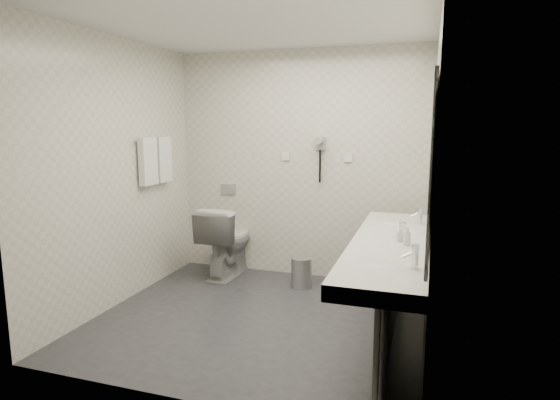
% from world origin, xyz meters
% --- Properties ---
extents(floor, '(2.80, 2.80, 0.00)m').
position_xyz_m(floor, '(0.00, 0.00, 0.00)').
color(floor, '#2A2B2F').
rests_on(floor, ground).
extents(ceiling, '(2.80, 2.80, 0.00)m').
position_xyz_m(ceiling, '(0.00, 0.00, 2.50)').
color(ceiling, silver).
rests_on(ceiling, wall_back).
extents(wall_back, '(2.80, 0.00, 2.80)m').
position_xyz_m(wall_back, '(0.00, 1.30, 1.25)').
color(wall_back, beige).
rests_on(wall_back, floor).
extents(wall_front, '(2.80, 0.00, 2.80)m').
position_xyz_m(wall_front, '(0.00, -1.30, 1.25)').
color(wall_front, beige).
rests_on(wall_front, floor).
extents(wall_left, '(0.00, 2.60, 2.60)m').
position_xyz_m(wall_left, '(-1.40, 0.00, 1.25)').
color(wall_left, beige).
rests_on(wall_left, floor).
extents(wall_right, '(0.00, 2.60, 2.60)m').
position_xyz_m(wall_right, '(1.40, 0.00, 1.25)').
color(wall_right, beige).
rests_on(wall_right, floor).
extents(vanity_counter, '(0.55, 2.20, 0.10)m').
position_xyz_m(vanity_counter, '(1.12, -0.20, 0.80)').
color(vanity_counter, silver).
rests_on(vanity_counter, floor).
extents(vanity_panel, '(0.03, 2.15, 0.75)m').
position_xyz_m(vanity_panel, '(1.15, -0.20, 0.38)').
color(vanity_panel, gray).
rests_on(vanity_panel, floor).
extents(vanity_post_near, '(0.06, 0.06, 0.75)m').
position_xyz_m(vanity_post_near, '(1.18, -1.24, 0.38)').
color(vanity_post_near, silver).
rests_on(vanity_post_near, floor).
extents(vanity_post_far, '(0.06, 0.06, 0.75)m').
position_xyz_m(vanity_post_far, '(1.18, 0.84, 0.38)').
color(vanity_post_far, silver).
rests_on(vanity_post_far, floor).
extents(mirror, '(0.02, 2.20, 1.05)m').
position_xyz_m(mirror, '(1.39, -0.20, 1.45)').
color(mirror, '#B2BCC6').
rests_on(mirror, wall_right).
extents(basin_near, '(0.40, 0.31, 0.05)m').
position_xyz_m(basin_near, '(1.12, -0.85, 0.83)').
color(basin_near, silver).
rests_on(basin_near, vanity_counter).
extents(basin_far, '(0.40, 0.31, 0.05)m').
position_xyz_m(basin_far, '(1.12, 0.45, 0.83)').
color(basin_far, silver).
rests_on(basin_far, vanity_counter).
extents(faucet_near, '(0.04, 0.04, 0.15)m').
position_xyz_m(faucet_near, '(1.32, -0.85, 0.92)').
color(faucet_near, silver).
rests_on(faucet_near, vanity_counter).
extents(faucet_far, '(0.04, 0.04, 0.15)m').
position_xyz_m(faucet_far, '(1.32, 0.45, 0.92)').
color(faucet_far, silver).
rests_on(faucet_far, vanity_counter).
extents(soap_bottle_a, '(0.06, 0.06, 0.11)m').
position_xyz_m(soap_bottle_a, '(1.19, -0.21, 0.90)').
color(soap_bottle_a, beige).
rests_on(soap_bottle_a, vanity_counter).
extents(soap_bottle_c, '(0.05, 0.05, 0.14)m').
position_xyz_m(soap_bottle_c, '(1.25, -0.31, 0.92)').
color(soap_bottle_c, beige).
rests_on(soap_bottle_c, vanity_counter).
extents(glass_left, '(0.07, 0.07, 0.10)m').
position_xyz_m(glass_left, '(1.20, -0.00, 0.90)').
color(glass_left, silver).
rests_on(glass_left, vanity_counter).
extents(toilet, '(0.47, 0.80, 0.80)m').
position_xyz_m(toilet, '(-0.76, 1.02, 0.40)').
color(toilet, silver).
rests_on(toilet, floor).
extents(flush_plate, '(0.18, 0.02, 0.12)m').
position_xyz_m(flush_plate, '(-0.85, 1.29, 0.95)').
color(flush_plate, '#B2B5BA').
rests_on(flush_plate, wall_back).
extents(pedal_bin, '(0.24, 0.24, 0.31)m').
position_xyz_m(pedal_bin, '(0.15, 0.88, 0.15)').
color(pedal_bin, '#B2B5BA').
rests_on(pedal_bin, floor).
extents(bin_lid, '(0.22, 0.22, 0.02)m').
position_xyz_m(bin_lid, '(0.15, 0.88, 0.31)').
color(bin_lid, '#B2B5BA').
rests_on(bin_lid, pedal_bin).
extents(towel_rail, '(0.02, 0.62, 0.02)m').
position_xyz_m(towel_rail, '(-1.35, 0.55, 1.55)').
color(towel_rail, silver).
rests_on(towel_rail, wall_left).
extents(towel_near, '(0.07, 0.24, 0.48)m').
position_xyz_m(towel_near, '(-1.34, 0.41, 1.33)').
color(towel_near, white).
rests_on(towel_near, towel_rail).
extents(towel_far, '(0.07, 0.24, 0.48)m').
position_xyz_m(towel_far, '(-1.34, 0.69, 1.33)').
color(towel_far, white).
rests_on(towel_far, towel_rail).
extents(dryer_cradle, '(0.10, 0.04, 0.14)m').
position_xyz_m(dryer_cradle, '(0.25, 1.27, 1.50)').
color(dryer_cradle, gray).
rests_on(dryer_cradle, wall_back).
extents(dryer_barrel, '(0.08, 0.14, 0.08)m').
position_xyz_m(dryer_barrel, '(0.25, 1.20, 1.53)').
color(dryer_barrel, gray).
rests_on(dryer_barrel, dryer_cradle).
extents(dryer_cord, '(0.02, 0.02, 0.35)m').
position_xyz_m(dryer_cord, '(0.25, 1.26, 1.25)').
color(dryer_cord, black).
rests_on(dryer_cord, dryer_cradle).
extents(switch_plate_a, '(0.09, 0.02, 0.09)m').
position_xyz_m(switch_plate_a, '(-0.15, 1.29, 1.35)').
color(switch_plate_a, silver).
rests_on(switch_plate_a, wall_back).
extents(switch_plate_b, '(0.09, 0.02, 0.09)m').
position_xyz_m(switch_plate_b, '(0.55, 1.29, 1.35)').
color(switch_plate_b, silver).
rests_on(switch_plate_b, wall_back).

